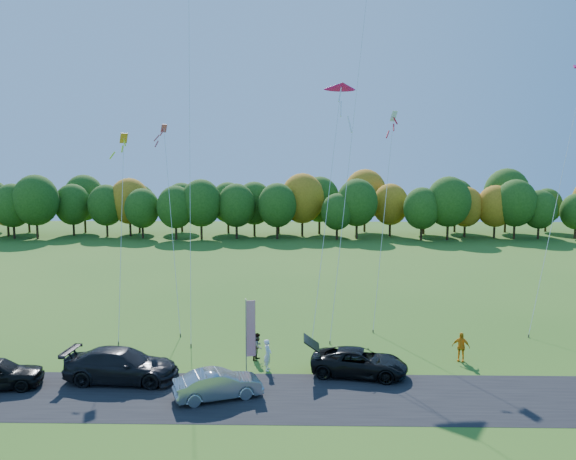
{
  "coord_description": "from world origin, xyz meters",
  "views": [
    {
      "loc": [
        0.75,
        -30.09,
        11.25
      ],
      "look_at": [
        0.0,
        6.0,
        7.0
      ],
      "focal_mm": 35.0,
      "sensor_mm": 36.0,
      "label": 1
    }
  ],
  "objects_px": {
    "black_suv": "(359,362)",
    "person_east": "(461,347)",
    "silver_sedan": "(218,384)",
    "feather_flag": "(250,328)"
  },
  "relations": [
    {
      "from": "silver_sedan",
      "to": "person_east",
      "type": "bearing_deg",
      "value": -88.53
    },
    {
      "from": "black_suv",
      "to": "feather_flag",
      "type": "xyz_separation_m",
      "value": [
        -5.88,
        0.21,
        1.79
      ]
    },
    {
      "from": "person_east",
      "to": "silver_sedan",
      "type": "bearing_deg",
      "value": -136.57
    },
    {
      "from": "black_suv",
      "to": "silver_sedan",
      "type": "distance_m",
      "value": 7.79
    },
    {
      "from": "black_suv",
      "to": "person_east",
      "type": "height_order",
      "value": "person_east"
    },
    {
      "from": "person_east",
      "to": "black_suv",
      "type": "bearing_deg",
      "value": -138.31
    },
    {
      "from": "person_east",
      "to": "feather_flag",
      "type": "distance_m",
      "value": 12.22
    },
    {
      "from": "black_suv",
      "to": "person_east",
      "type": "relative_size",
      "value": 3.04
    },
    {
      "from": "person_east",
      "to": "feather_flag",
      "type": "bearing_deg",
      "value": -149.12
    },
    {
      "from": "feather_flag",
      "to": "silver_sedan",
      "type": "bearing_deg",
      "value": -110.35
    }
  ]
}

